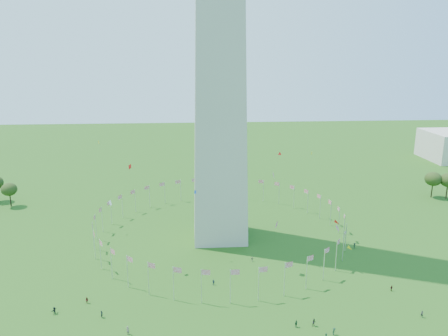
{
  "coord_description": "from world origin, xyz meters",
  "views": [
    {
      "loc": [
        -8.3,
        -83.69,
        58.57
      ],
      "look_at": [
        0.28,
        35.0,
        27.44
      ],
      "focal_mm": 35.0,
      "sensor_mm": 36.0,
      "label": 1
    }
  ],
  "objects": [
    {
      "name": "flag_ring",
      "position": [
        -0.0,
        50.0,
        4.5
      ],
      "size": [
        80.24,
        80.24,
        9.0
      ],
      "color": "silver",
      "rests_on": "ground"
    },
    {
      "name": "crowd",
      "position": [
        6.23,
        -1.86,
        0.86
      ],
      "size": [
        91.53,
        76.08,
        1.99
      ],
      "color": "#194024",
      "rests_on": "ground"
    },
    {
      "name": "ground",
      "position": [
        0.0,
        0.0,
        0.0
      ],
      "size": [
        600.0,
        600.0,
        0.0
      ],
      "primitive_type": "plane",
      "color": "#1D4A11",
      "rests_on": "ground"
    },
    {
      "name": "kites_aloft",
      "position": [
        12.42,
        27.29,
        19.2
      ],
      "size": [
        93.8,
        68.91,
        31.29
      ],
      "color": "red",
      "rests_on": "ground"
    }
  ]
}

